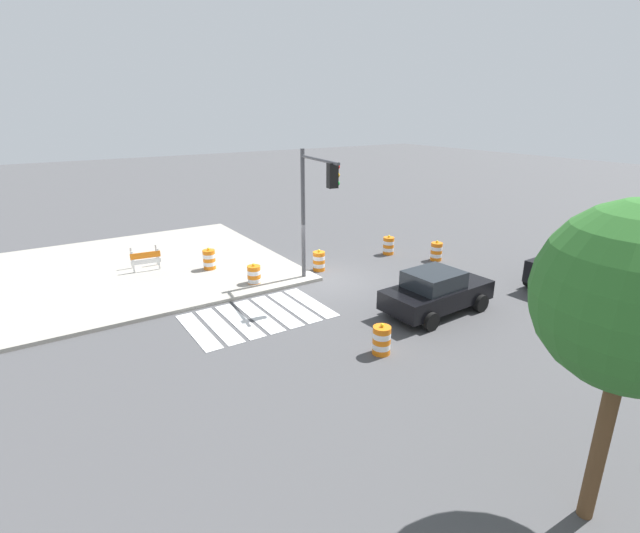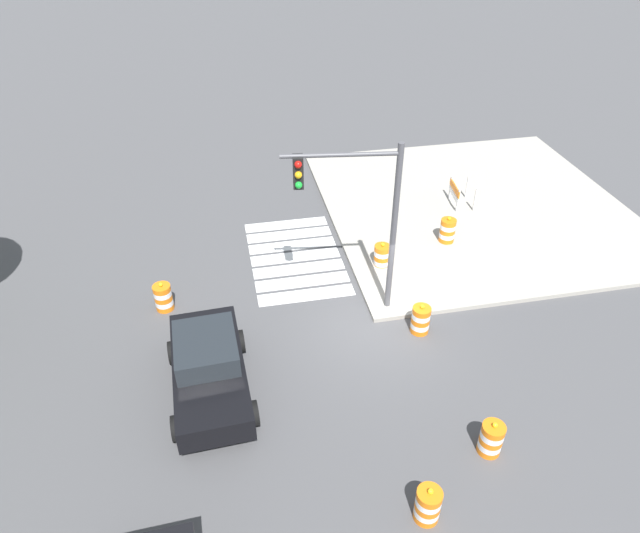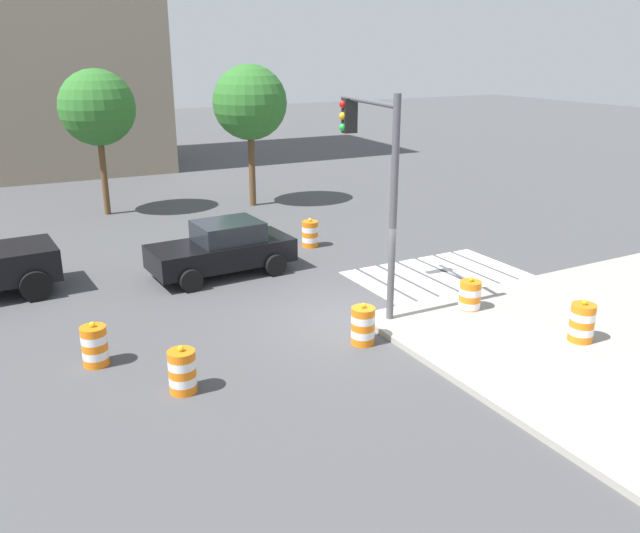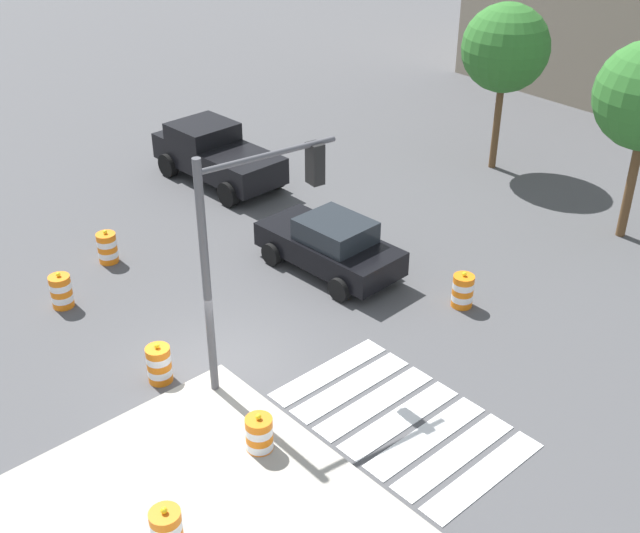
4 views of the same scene
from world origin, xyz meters
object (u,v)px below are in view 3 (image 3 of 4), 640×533
at_px(street_tree_streetside_near, 97,108).
at_px(traffic_light_pole, 374,162).
at_px(traffic_barrel_median_far, 95,346).
at_px(traffic_barrel_far_curb, 182,371).
at_px(sports_car, 223,248).
at_px(traffic_barrel_on_sidewalk, 582,323).
at_px(traffic_barrel_near_corner, 470,298).
at_px(traffic_barrel_median_near, 310,234).
at_px(traffic_barrel_crosswalk_end, 363,326).
at_px(street_tree_streetside_mid, 250,103).

bearing_deg(street_tree_streetside_near, traffic_light_pole, -74.14).
bearing_deg(traffic_barrel_median_far, traffic_light_pole, -0.66).
bearing_deg(street_tree_streetside_near, traffic_barrel_far_curb, -96.42).
bearing_deg(sports_car, traffic_barrel_on_sidewalk, -58.48).
distance_m(traffic_barrel_near_corner, traffic_barrel_median_near, 7.44).
bearing_deg(traffic_barrel_median_far, traffic_barrel_median_near, 34.50).
distance_m(traffic_barrel_far_curb, traffic_light_pole, 7.01).
xyz_separation_m(sports_car, street_tree_streetside_near, (-1.53, 9.46, 3.50)).
height_order(traffic_barrel_near_corner, traffic_barrel_on_sidewalk, traffic_barrel_on_sidewalk).
relative_size(traffic_barrel_crosswalk_end, traffic_barrel_far_curb, 1.00).
height_order(traffic_barrel_far_curb, traffic_barrel_on_sidewalk, traffic_barrel_on_sidewalk).
distance_m(traffic_barrel_crosswalk_end, traffic_barrel_far_curb, 4.41).
relative_size(sports_car, street_tree_streetside_mid, 0.73).
height_order(traffic_barrel_on_sidewalk, traffic_light_pole, traffic_light_pole).
relative_size(traffic_barrel_far_curb, traffic_barrel_on_sidewalk, 1.00).
distance_m(traffic_barrel_median_far, traffic_light_pole, 7.88).
bearing_deg(traffic_barrel_near_corner, traffic_barrel_crosswalk_end, -176.54).
bearing_deg(traffic_barrel_far_curb, sports_car, 62.85).
height_order(traffic_barrel_far_curb, street_tree_streetside_mid, street_tree_streetside_mid).
distance_m(traffic_barrel_median_near, traffic_barrel_on_sidewalk, 10.31).
bearing_deg(traffic_barrel_median_near, street_tree_streetside_mid, 83.86).
relative_size(traffic_barrel_on_sidewalk, street_tree_streetside_mid, 0.17).
xyz_separation_m(traffic_barrel_near_corner, traffic_light_pole, (-2.05, 1.59, 3.46)).
bearing_deg(traffic_barrel_crosswalk_end, street_tree_streetside_mid, 76.93).
relative_size(sports_car, traffic_barrel_crosswalk_end, 4.29).
height_order(traffic_barrel_crosswalk_end, traffic_barrel_far_curb, same).
distance_m(sports_car, traffic_light_pole, 5.98).
relative_size(traffic_light_pole, street_tree_streetside_mid, 0.92).
height_order(traffic_barrel_median_near, street_tree_streetside_mid, street_tree_streetside_mid).
relative_size(traffic_barrel_median_near, street_tree_streetside_mid, 0.17).
relative_size(traffic_barrel_crosswalk_end, traffic_barrel_median_near, 1.00).
height_order(sports_car, traffic_barrel_on_sidewalk, sports_car).
bearing_deg(traffic_barrel_near_corner, traffic_barrel_far_curb, -177.02).
relative_size(traffic_barrel_median_near, traffic_light_pole, 0.19).
bearing_deg(traffic_barrel_crosswalk_end, street_tree_streetside_near, 99.42).
relative_size(traffic_barrel_near_corner, traffic_barrel_crosswalk_end, 1.00).
relative_size(traffic_barrel_near_corner, street_tree_streetside_mid, 0.17).
bearing_deg(traffic_light_pole, street_tree_streetside_near, 105.86).
bearing_deg(traffic_barrel_crosswalk_end, traffic_barrel_on_sidewalk, -30.53).
bearing_deg(traffic_light_pole, street_tree_streetside_mid, 81.05).
height_order(traffic_barrel_crosswalk_end, traffic_light_pole, traffic_light_pole).
height_order(traffic_barrel_far_curb, street_tree_streetside_near, street_tree_streetside_near).
bearing_deg(traffic_barrel_far_curb, traffic_barrel_crosswalk_end, 2.61).
distance_m(traffic_light_pole, street_tree_streetside_near, 14.52).
bearing_deg(traffic_barrel_near_corner, traffic_barrel_median_far, 169.65).
relative_size(traffic_barrel_median_near, traffic_barrel_on_sidewalk, 1.00).
xyz_separation_m(traffic_barrel_crosswalk_end, traffic_barrel_median_near, (2.60, 7.60, 0.00)).
bearing_deg(sports_car, traffic_barrel_median_near, 19.57).
xyz_separation_m(sports_car, street_tree_streetside_mid, (4.41, 8.06, 3.56)).
relative_size(traffic_barrel_median_far, traffic_light_pole, 0.19).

